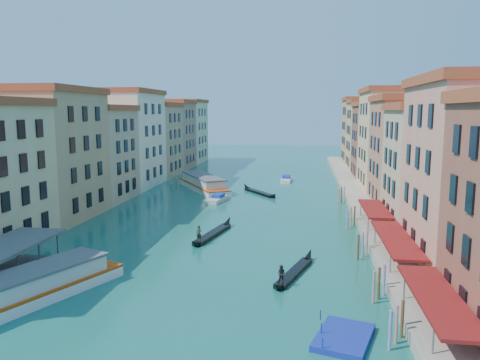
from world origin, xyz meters
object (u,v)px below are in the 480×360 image
object	(u,v)px
gondola_fore	(213,233)
gondola_right	(294,271)
blue_dock	(344,337)
vaporetto_near	(25,289)
vaporetto_far	(203,183)

from	to	relation	value
gondola_fore	gondola_right	bearing A→B (deg)	-39.34
gondola_right	blue_dock	xyz separation A→B (m)	(3.94, -13.10, -0.23)
gondola_fore	blue_dock	xyz separation A→B (m)	(14.97, -26.68, -0.23)
vaporetto_near	vaporetto_far	world-z (taller)	vaporetto_far
gondola_fore	blue_dock	world-z (taller)	gondola_fore
vaporetto_near	gondola_fore	size ratio (longest dim) A/B	1.41
gondola_fore	gondola_right	size ratio (longest dim) A/B	1.15
vaporetto_near	gondola_fore	xyz separation A→B (m)	(11.64, 23.77, -0.80)
vaporetto_near	gondola_right	xyz separation A→B (m)	(22.67, 10.19, -0.80)
gondola_fore	vaporetto_near	bearing A→B (deg)	-104.51
gondola_fore	blue_dock	bearing A→B (deg)	-49.12
vaporetto_far	blue_dock	xyz separation A→B (m)	(24.10, -62.39, -1.16)
vaporetto_near	gondola_right	bearing A→B (deg)	47.61
gondola_right	gondola_fore	bearing A→B (deg)	146.23
vaporetto_near	blue_dock	xyz separation A→B (m)	(26.61, -2.91, -1.03)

